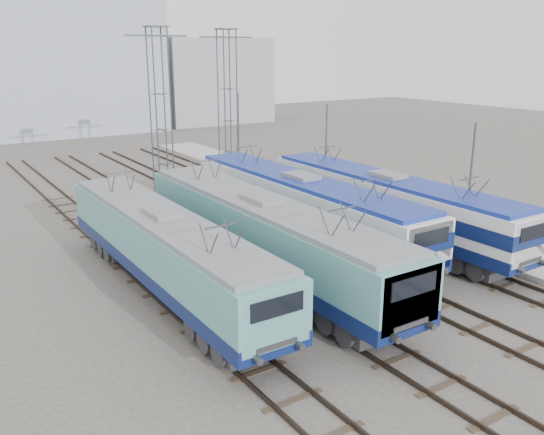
{
  "coord_description": "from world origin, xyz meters",
  "views": [
    {
      "loc": [
        -15.79,
        -16.71,
        10.57
      ],
      "look_at": [
        -0.36,
        7.0,
        2.24
      ],
      "focal_mm": 38.0,
      "sensor_mm": 36.0,
      "label": 1
    }
  ],
  "objects": [
    {
      "name": "ground",
      "position": [
        0.0,
        0.0,
        0.0
      ],
      "size": [
        160.0,
        160.0,
        0.0
      ],
      "primitive_type": "plane",
      "color": "#514C47"
    },
    {
      "name": "platform",
      "position": [
        10.2,
        8.0,
        0.15
      ],
      "size": [
        4.0,
        70.0,
        0.3
      ],
      "primitive_type": "cube",
      "color": "#9E9E99",
      "rests_on": "ground"
    },
    {
      "name": "mast_front",
      "position": [
        8.6,
        2.0,
        3.5
      ],
      "size": [
        0.12,
        0.12,
        7.0
      ],
      "primitive_type": "cylinder",
      "color": "#3F4247",
      "rests_on": "ground"
    },
    {
      "name": "mast_mid",
      "position": [
        8.6,
        14.0,
        3.5
      ],
      "size": [
        0.12,
        0.12,
        7.0
      ],
      "primitive_type": "cylinder",
      "color": "#3F4247",
      "rests_on": "ground"
    },
    {
      "name": "mast_rear",
      "position": [
        8.6,
        26.0,
        3.5
      ],
      "size": [
        0.12,
        0.12,
        7.0
      ],
      "primitive_type": "cylinder",
      "color": "#3F4247",
      "rests_on": "ground"
    },
    {
      "name": "catenary_tower_west",
      "position": [
        0.0,
        22.0,
        6.64
      ],
      "size": [
        4.5,
        1.2,
        12.0
      ],
      "color": "#3F4247",
      "rests_on": "ground"
    },
    {
      "name": "locomotive_far_right",
      "position": [
        6.75,
        5.9,
        2.32
      ],
      "size": [
        2.87,
        18.15,
        3.41
      ],
      "color": "#0C194C",
      "rests_on": "ground"
    },
    {
      "name": "building_east",
      "position": [
        24.0,
        62.0,
        6.0
      ],
      "size": [
        16.0,
        12.0,
        12.0
      ],
      "primitive_type": "cube",
      "color": "gray",
      "rests_on": "ground"
    },
    {
      "name": "locomotive_center_left",
      "position": [
        -2.25,
        4.7,
        2.34
      ],
      "size": [
        2.99,
        18.88,
        3.55
      ],
      "color": "#0C194C",
      "rests_on": "ground"
    },
    {
      "name": "locomotive_center_right",
      "position": [
        2.25,
        7.92,
        2.37
      ],
      "size": [
        2.95,
        18.65,
        3.51
      ],
      "color": "#0C194C",
      "rests_on": "ground"
    },
    {
      "name": "catenary_tower_east",
      "position": [
        6.5,
        24.0,
        6.64
      ],
      "size": [
        4.5,
        1.2,
        12.0
      ],
      "color": "#3F4247",
      "rests_on": "ground"
    },
    {
      "name": "building_center",
      "position": [
        4.0,
        62.0,
        9.0
      ],
      "size": [
        22.0,
        14.0,
        18.0
      ],
      "primitive_type": "cube",
      "color": "#959EB3",
      "rests_on": "ground"
    },
    {
      "name": "locomotive_far_left",
      "position": [
        -6.75,
        5.64,
        2.23
      ],
      "size": [
        2.84,
        17.92,
        3.37
      ],
      "color": "#0C194C",
      "rests_on": "ground"
    }
  ]
}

